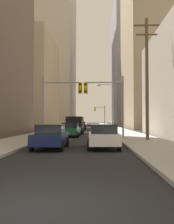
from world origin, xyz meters
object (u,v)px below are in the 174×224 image
(cargo_van_black, at_px, (75,124))
(sedan_white, at_px, (103,136))
(traffic_signal_near_right, at_px, (106,97))
(sedan_navy, at_px, (51,136))
(sedan_grey, at_px, (78,127))
(sedan_maroon, at_px, (81,125))
(traffic_signal_near_left, at_px, (60,97))
(sedan_green, at_px, (71,130))
(traffic_signal_far_right, at_px, (100,112))

(cargo_van_black, relative_size, sedan_white, 1.23)
(traffic_signal_near_right, bearing_deg, sedan_navy, -115.59)
(sedan_grey, distance_m, traffic_signal_near_right, 17.06)
(sedan_maroon, relative_size, traffic_signal_near_left, 0.70)
(sedan_grey, bearing_deg, sedan_white, -82.15)
(traffic_signal_near_left, bearing_deg, traffic_signal_near_right, -0.00)
(sedan_navy, height_order, sedan_green, same)
(traffic_signal_near_left, bearing_deg, sedan_navy, -85.80)
(sedan_green, bearing_deg, traffic_signal_near_right, -40.65)
(sedan_maroon, distance_m, traffic_signal_far_right, 18.77)
(sedan_maroon, xyz_separation_m, traffic_signal_near_left, (-0.59, -25.05, 3.27))
(cargo_van_black, xyz_separation_m, sedan_white, (3.18, -17.00, -0.52))
(sedan_white, xyz_separation_m, traffic_signal_near_right, (0.51, 7.61, 3.27))
(sedan_grey, distance_m, traffic_signal_near_left, 16.64)
(sedan_navy, relative_size, sedan_maroon, 1.00)
(sedan_navy, xyz_separation_m, sedan_green, (0.11, 11.10, 0.00))
(sedan_maroon, height_order, traffic_signal_near_right, traffic_signal_near_right)
(sedan_navy, distance_m, sedan_grey, 24.23)
(sedan_navy, bearing_deg, sedan_grey, 90.03)
(sedan_grey, height_order, traffic_signal_far_right, traffic_signal_far_right)
(traffic_signal_near_right, bearing_deg, sedan_maroon, 98.61)
(sedan_maroon, bearing_deg, sedan_green, -89.73)
(sedan_white, relative_size, sedan_navy, 1.00)
(sedan_white, distance_m, sedan_maroon, 32.83)
(sedan_navy, relative_size, traffic_signal_near_left, 0.70)
(sedan_white, bearing_deg, traffic_signal_near_right, 86.15)
(sedan_navy, bearing_deg, traffic_signal_near_left, 94.20)
(traffic_signal_near_left, bearing_deg, sedan_green, 77.76)
(sedan_maroon, height_order, traffic_signal_near_left, traffic_signal_near_left)
(sedan_maroon, distance_m, traffic_signal_near_left, 25.27)
(sedan_white, distance_m, traffic_signal_near_right, 8.30)
(sedan_navy, bearing_deg, sedan_maroon, 89.99)
(traffic_signal_near_right, bearing_deg, sedan_grey, 103.15)
(traffic_signal_far_right, bearing_deg, sedan_grey, -98.95)
(cargo_van_black, relative_size, sedan_green, 1.23)
(sedan_green, bearing_deg, traffic_signal_far_right, 84.14)
(sedan_navy, relative_size, traffic_signal_near_right, 0.70)
(traffic_signal_near_left, distance_m, traffic_signal_far_right, 43.32)
(sedan_white, distance_m, sedan_navy, 3.30)
(sedan_green, xyz_separation_m, sedan_grey, (-0.12, 13.13, 0.00))
(cargo_van_black, height_order, sedan_white, cargo_van_black)
(sedan_green, relative_size, traffic_signal_far_right, 0.71)
(sedan_navy, relative_size, sedan_grey, 0.99)
(sedan_maroon, bearing_deg, traffic_signal_near_right, -81.39)
(sedan_green, xyz_separation_m, traffic_signal_near_right, (3.69, -3.17, 3.27))
(sedan_green, xyz_separation_m, traffic_signal_near_left, (-0.69, -3.17, 3.27))
(sedan_white, relative_size, sedan_grey, 1.00)
(sedan_grey, relative_size, traffic_signal_far_right, 0.71)
(cargo_van_black, height_order, traffic_signal_far_right, traffic_signal_far_right)
(sedan_grey, xyz_separation_m, sedan_maroon, (0.02, 8.75, 0.00))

